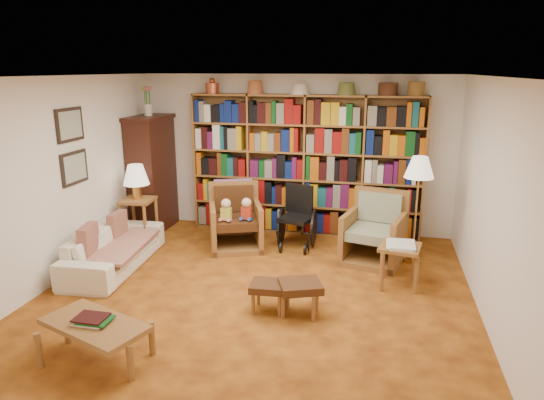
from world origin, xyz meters
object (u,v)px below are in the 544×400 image
(armchair_leather, at_px, (238,221))
(side_table_papers, at_px, (400,252))
(floor_lamp, at_px, (419,172))
(sofa, at_px, (114,248))
(coffee_table, at_px, (95,327))
(footstool_b, at_px, (300,288))
(wheelchair, at_px, (297,219))
(footstool_a, at_px, (269,288))
(side_table_lamp, at_px, (139,210))
(armchair_sage, at_px, (374,234))

(armchair_leather, xyz_separation_m, side_table_papers, (2.31, -0.93, 0.04))
(armchair_leather, xyz_separation_m, floor_lamp, (2.53, -0.09, 0.88))
(sofa, height_order, coffee_table, sofa)
(armchair_leather, distance_m, footstool_b, 2.28)
(sofa, height_order, wheelchair, wheelchair)
(sofa, distance_m, footstool_a, 2.40)
(floor_lamp, bearing_deg, armchair_leather, 177.98)
(side_table_papers, height_order, coffee_table, side_table_papers)
(side_table_lamp, bearing_deg, footstool_b, -31.13)
(armchair_leather, relative_size, floor_lamp, 0.70)
(footstool_a, relative_size, coffee_table, 0.37)
(armchair_sage, xyz_separation_m, footstool_a, (-1.08, -1.80, -0.10))
(sofa, height_order, armchair_sage, armchair_sage)
(sofa, distance_m, wheelchair, 2.63)
(armchair_leather, distance_m, footstool_a, 2.11)
(armchair_leather, bearing_deg, armchair_sage, -2.95)
(footstool_b, xyz_separation_m, coffee_table, (-1.66, -1.26, 0.03))
(wheelchair, bearing_deg, armchair_sage, -15.48)
(wheelchair, distance_m, coffee_table, 3.60)
(armchair_sage, xyz_separation_m, floor_lamp, (0.54, 0.01, 0.90))
(armchair_sage, bearing_deg, footstool_a, -121.07)
(sofa, xyz_separation_m, side_table_lamp, (-0.10, 0.92, 0.26))
(coffee_table, bearing_deg, wheelchair, 69.29)
(sofa, relative_size, footstool_b, 3.33)
(armchair_leather, xyz_separation_m, footstool_b, (1.26, -1.90, -0.08))
(sofa, xyz_separation_m, armchair_leather, (1.37, 1.16, 0.12))
(sofa, bearing_deg, footstool_a, -111.76)
(side_table_papers, bearing_deg, armchair_leather, 158.10)
(footstool_a, bearing_deg, wheelchair, 91.14)
(footstool_a, relative_size, footstool_b, 0.75)
(armchair_leather, height_order, wheelchair, armchair_leather)
(footstool_b, bearing_deg, side_table_papers, 42.52)
(armchair_leather, height_order, floor_lamp, floor_lamp)
(armchair_sage, xyz_separation_m, coffee_table, (-2.40, -3.05, -0.03))
(wheelchair, bearing_deg, armchair_leather, -166.50)
(floor_lamp, distance_m, coffee_table, 4.35)
(armchair_sage, relative_size, floor_lamp, 0.66)
(armchair_sage, relative_size, wheelchair, 1.06)
(side_table_lamp, height_order, armchair_sage, armchair_sage)
(armchair_leather, relative_size, coffee_table, 0.94)
(sofa, distance_m, side_table_papers, 3.70)
(armchair_sage, height_order, wheelchair, armchair_sage)
(side_table_papers, bearing_deg, side_table_lamp, 169.73)
(armchair_leather, distance_m, armchair_sage, 2.00)
(floor_lamp, relative_size, footstool_b, 2.70)
(side_table_papers, relative_size, coffee_table, 0.50)
(coffee_table, bearing_deg, footstool_a, 43.76)
(armchair_leather, bearing_deg, floor_lamp, -2.02)
(side_table_lamp, distance_m, floor_lamp, 4.08)
(side_table_papers, bearing_deg, coffee_table, -140.65)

